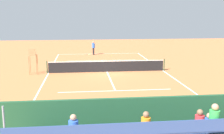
% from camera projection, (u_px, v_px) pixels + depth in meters
% --- Properties ---
extents(ground_plane, '(60.00, 60.00, 0.00)m').
position_uv_depth(ground_plane, '(107.00, 72.00, 24.19)').
color(ground_plane, '#D17542').
extents(court_line_markings, '(10.10, 22.20, 0.01)m').
position_uv_depth(court_line_markings, '(107.00, 72.00, 24.22)').
color(court_line_markings, white).
rests_on(court_line_markings, ground).
extents(tennis_net, '(10.30, 0.10, 1.07)m').
position_uv_depth(tennis_net, '(107.00, 66.00, 24.09)').
color(tennis_net, black).
rests_on(tennis_net, ground).
extents(backdrop_wall, '(18.00, 0.16, 2.00)m').
position_uv_depth(backdrop_wall, '(142.00, 123.00, 10.34)').
color(backdrop_wall, '#235633').
rests_on(backdrop_wall, ground).
extents(umpire_chair, '(0.67, 0.67, 2.14)m').
position_uv_depth(umpire_chair, '(33.00, 59.00, 22.98)').
color(umpire_chair, '#A88456').
rests_on(umpire_chair, ground).
extents(courtside_bench, '(1.80, 0.40, 0.93)m').
position_uv_depth(courtside_bench, '(198.00, 124.00, 11.41)').
color(courtside_bench, '#234C2D').
rests_on(courtside_bench, ground).
extents(tennis_player, '(0.46, 0.56, 1.93)m').
position_uv_depth(tennis_player, '(93.00, 47.00, 33.94)').
color(tennis_player, black).
rests_on(tennis_player, ground).
extents(tennis_racket, '(0.58, 0.40, 0.03)m').
position_uv_depth(tennis_racket, '(89.00, 54.00, 34.38)').
color(tennis_racket, black).
rests_on(tennis_racket, ground).
extents(tennis_ball_near, '(0.07, 0.07, 0.07)m').
position_uv_depth(tennis_ball_near, '(111.00, 56.00, 33.01)').
color(tennis_ball_near, '#CCDB33').
rests_on(tennis_ball_near, ground).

